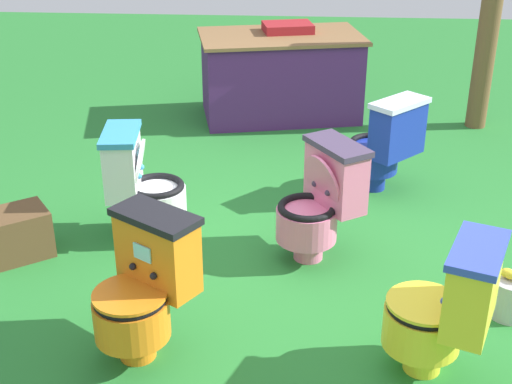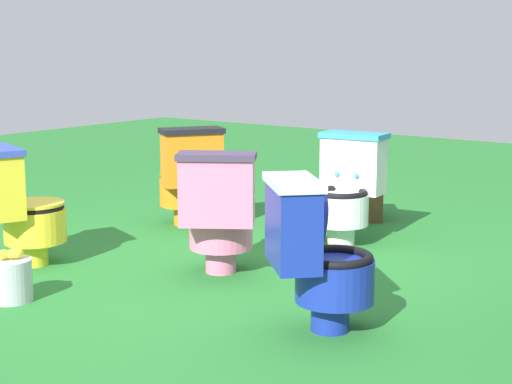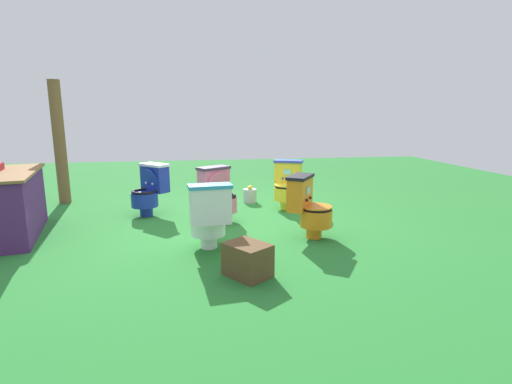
% 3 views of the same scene
% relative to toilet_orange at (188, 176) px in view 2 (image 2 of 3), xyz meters
% --- Properties ---
extents(ground, '(14.00, 14.00, 0.00)m').
position_rel_toilet_orange_xyz_m(ground, '(0.85, 1.05, -0.37)').
color(ground, '#26752D').
extents(toilet_orange, '(0.61, 0.63, 0.73)m').
position_rel_toilet_orange_xyz_m(toilet_orange, '(0.00, 0.00, 0.00)').
color(toilet_orange, orange).
rests_on(toilet_orange, ground).
extents(toilet_blue, '(0.63, 0.63, 0.73)m').
position_rel_toilet_orange_xyz_m(toilet_blue, '(1.33, 1.94, 0.00)').
color(toilet_blue, '#192D9E').
rests_on(toilet_blue, ground).
extents(toilet_pink, '(0.63, 0.61, 0.73)m').
position_rel_toilet_orange_xyz_m(toilet_pink, '(0.86, 0.99, 0.00)').
color(toilet_pink, pink).
rests_on(toilet_pink, ground).
extents(toilet_yellow, '(0.60, 0.55, 0.73)m').
position_rel_toilet_orange_xyz_m(toilet_yellow, '(1.42, -0.08, 0.00)').
color(toilet_yellow, yellow).
rests_on(toilet_yellow, ground).
extents(toilet_white, '(0.53, 0.45, 0.73)m').
position_rel_toilet_orange_xyz_m(toilet_white, '(-0.26, 1.16, 0.00)').
color(toilet_white, white).
rests_on(toilet_white, ground).
extents(small_crate, '(0.48, 0.46, 0.30)m').
position_rel_toilet_orange_xyz_m(small_crate, '(-0.99, 0.85, -0.22)').
color(small_crate, brown).
rests_on(small_crate, ground).
extents(lemon_bucket, '(0.22, 0.22, 0.28)m').
position_rel_toilet_orange_xyz_m(lemon_bucket, '(1.88, 0.43, -0.25)').
color(lemon_bucket, '#B7B7BF').
rests_on(lemon_bucket, ground).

